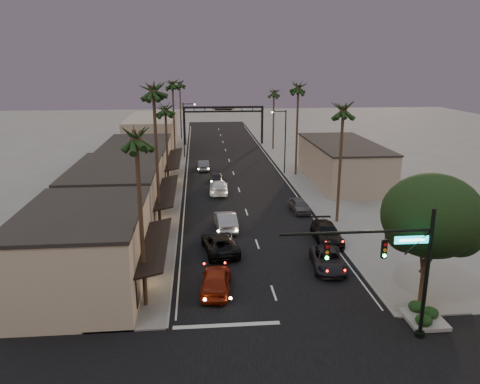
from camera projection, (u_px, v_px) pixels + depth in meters
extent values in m
plane|color=slate|center=(237.00, 184.00, 61.03)|extent=(200.00, 200.00, 0.00)
cube|color=black|center=(234.00, 175.00, 65.82)|extent=(14.00, 120.00, 0.02)
cube|color=slate|center=(169.00, 165.00, 71.69)|extent=(5.00, 92.00, 0.12)
cube|color=slate|center=(291.00, 163.00, 73.35)|extent=(5.00, 92.00, 0.12)
cube|color=tan|center=(84.00, 251.00, 32.30)|extent=(8.00, 12.00, 5.50)
cube|color=gray|center=(117.00, 196.00, 45.72)|extent=(8.00, 14.00, 5.50)
cube|color=tan|center=(137.00, 164.00, 61.13)|extent=(8.00, 16.00, 5.00)
cube|color=gray|center=(152.00, 134.00, 83.05)|extent=(8.00, 20.00, 6.00)
cube|color=gray|center=(343.00, 163.00, 61.58)|extent=(8.00, 18.00, 5.00)
cylinder|color=black|center=(427.00, 275.00, 26.12)|extent=(0.22, 0.22, 7.80)
cylinder|color=black|center=(357.00, 232.00, 25.02)|extent=(8.40, 0.16, 0.16)
cube|color=black|center=(327.00, 251.00, 25.17)|extent=(0.28, 0.22, 1.00)
cube|color=black|center=(384.00, 249.00, 25.45)|extent=(0.28, 0.22, 1.00)
cube|color=#0CAEBA|center=(411.00, 240.00, 25.44)|extent=(1.90, 0.08, 0.42)
cylinder|color=#38281C|center=(424.00, 283.00, 30.25)|extent=(0.52, 0.52, 3.20)
ellipsoid|color=black|center=(432.00, 215.00, 29.01)|extent=(6.20, 6.20, 5.20)
sphere|color=black|center=(459.00, 231.00, 28.59)|extent=(3.20, 3.20, 3.20)
sphere|color=black|center=(407.00, 231.00, 29.81)|extent=(2.80, 2.80, 2.80)
cube|color=gray|center=(424.00, 322.00, 28.70)|extent=(2.20, 2.60, 0.24)
cube|color=black|center=(184.00, 127.00, 88.20)|extent=(0.40, 0.40, 7.00)
cube|color=black|center=(262.00, 126.00, 89.50)|extent=(0.40, 0.40, 7.00)
cube|color=black|center=(223.00, 107.00, 87.88)|extent=(15.20, 0.35, 0.35)
cube|color=black|center=(223.00, 111.00, 88.10)|extent=(15.20, 0.30, 0.30)
cube|color=beige|center=(223.00, 109.00, 87.97)|extent=(4.20, 0.12, 1.00)
cylinder|color=black|center=(285.00, 142.00, 65.24)|extent=(0.16, 0.16, 9.00)
cylinder|color=black|center=(279.00, 111.00, 63.99)|extent=(2.00, 0.12, 0.12)
sphere|color=#FFD899|center=(272.00, 112.00, 63.94)|extent=(0.30, 0.30, 0.30)
cylinder|color=black|center=(184.00, 131.00, 76.44)|extent=(0.16, 0.16, 9.00)
cylinder|color=black|center=(189.00, 104.00, 75.37)|extent=(2.00, 0.12, 0.12)
sphere|color=#FFD899|center=(195.00, 104.00, 75.48)|extent=(0.30, 0.30, 0.30)
cylinder|color=#38281C|center=(141.00, 227.00, 29.06)|extent=(0.28, 0.28, 11.00)
sphere|color=black|center=(135.00, 129.00, 27.42)|extent=(3.20, 3.20, 3.20)
cylinder|color=#38281C|center=(157.00, 166.00, 41.26)|extent=(0.28, 0.28, 13.00)
sphere|color=black|center=(153.00, 84.00, 39.35)|extent=(3.20, 3.20, 3.20)
cylinder|color=#38281C|center=(167.00, 153.00, 55.09)|extent=(0.28, 0.28, 10.00)
sphere|color=black|center=(165.00, 105.00, 53.58)|extent=(3.20, 3.20, 3.20)
cylinder|color=#38281C|center=(174.00, 124.00, 73.04)|extent=(0.28, 0.28, 12.00)
sphere|color=black|center=(172.00, 80.00, 71.26)|extent=(3.20, 3.20, 3.20)
cylinder|color=#38281C|center=(340.00, 168.00, 44.96)|extent=(0.28, 0.28, 11.00)
sphere|color=black|center=(344.00, 104.00, 43.31)|extent=(3.20, 3.20, 3.20)
cylinder|color=#38281C|center=(297.00, 133.00, 64.00)|extent=(0.28, 0.28, 12.00)
sphere|color=black|center=(299.00, 83.00, 62.22)|extent=(3.20, 3.20, 3.20)
cylinder|color=#38281C|center=(273.00, 122.00, 83.45)|extent=(0.28, 0.28, 10.00)
sphere|color=black|center=(274.00, 90.00, 81.94)|extent=(3.20, 3.20, 3.20)
cylinder|color=#38281C|center=(181.00, 112.00, 95.26)|extent=(0.28, 0.28, 11.00)
sphere|color=black|center=(180.00, 81.00, 93.61)|extent=(3.20, 3.20, 3.20)
imported|color=maroon|center=(216.00, 280.00, 32.30)|extent=(2.53, 5.16, 1.70)
imported|color=black|center=(220.00, 243.00, 38.97)|extent=(3.30, 5.90, 1.56)
imported|color=gray|center=(226.00, 221.00, 44.29)|extent=(2.11, 5.29, 1.71)
imported|color=white|center=(219.00, 187.00, 56.46)|extent=(2.42, 5.49, 1.57)
imported|color=black|center=(216.00, 177.00, 61.74)|extent=(1.98, 4.23, 1.40)
imported|color=#535458|center=(203.00, 165.00, 68.46)|extent=(1.80, 4.56, 1.48)
imported|color=black|center=(328.00, 260.00, 35.92)|extent=(2.92, 5.37, 1.43)
imported|color=black|center=(327.00, 233.00, 41.30)|extent=(2.35, 5.47, 1.57)
imported|color=#46464A|center=(299.00, 205.00, 49.49)|extent=(1.96, 4.24, 1.41)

